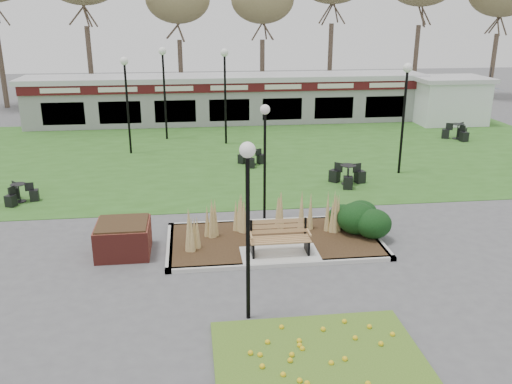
{
  "coord_description": "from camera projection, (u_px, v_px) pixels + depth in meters",
  "views": [
    {
      "loc": [
        -2.39,
        -13.61,
        6.65
      ],
      "look_at": [
        -0.45,
        2.0,
        1.37
      ],
      "focal_mm": 38.0,
      "sensor_mm": 36.0,
      "label": 1
    }
  ],
  "objects": [
    {
      "name": "patio_umbrella",
      "position": [
        487.0,
        99.0,
        33.54
      ],
      "size": [
        2.24,
        2.27,
        2.27
      ],
      "color": "black",
      "rests_on": "ground"
    },
    {
      "name": "bistro_set_c",
      "position": [
        347.0,
        178.0,
        21.67
      ],
      "size": [
        1.46,
        1.45,
        0.8
      ],
      "color": "black",
      "rests_on": "ground"
    },
    {
      "name": "bistro_set_d",
      "position": [
        457.0,
        134.0,
        29.35
      ],
      "size": [
        1.54,
        1.44,
        0.82
      ],
      "color": "black",
      "rests_on": "ground"
    },
    {
      "name": "bistro_set_a",
      "position": [
        20.0,
        196.0,
        19.69
      ],
      "size": [
        1.2,
        1.27,
        0.68
      ],
      "color": "black",
      "rests_on": "ground"
    },
    {
      "name": "service_hut",
      "position": [
        449.0,
        100.0,
        33.25
      ],
      "size": [
        4.4,
        3.4,
        2.83
      ],
      "color": "white",
      "rests_on": "ground"
    },
    {
      "name": "lamp_post_far_right",
      "position": [
        405.0,
        94.0,
        22.22
      ],
      "size": [
        0.39,
        0.39,
        4.65
      ],
      "color": "black",
      "rests_on": "ground"
    },
    {
      "name": "lamp_post_far_left",
      "position": [
        164.0,
        73.0,
        28.3
      ],
      "size": [
        0.4,
        0.4,
        4.86
      ],
      "color": "black",
      "rests_on": "ground"
    },
    {
      "name": "lamp_post_mid_right",
      "position": [
        225.0,
        75.0,
        27.31
      ],
      "size": [
        0.4,
        0.4,
        4.86
      ],
      "color": "black",
      "rests_on": "ground"
    },
    {
      "name": "park_bench",
      "position": [
        279.0,
        237.0,
        15.25
      ],
      "size": [
        1.7,
        0.66,
        0.93
      ],
      "color": "#A5814A",
      "rests_on": "ground"
    },
    {
      "name": "brick_planter",
      "position": [
        123.0,
        238.0,
        15.48
      ],
      "size": [
        1.5,
        1.5,
        0.95
      ],
      "color": "maroon",
      "rests_on": "ground"
    },
    {
      "name": "lawn",
      "position": [
        240.0,
        153.0,
        26.49
      ],
      "size": [
        34.0,
        16.0,
        0.02
      ],
      "primitive_type": "cube",
      "color": "#2E5C1D",
      "rests_on": "ground"
    },
    {
      "name": "food_pavilion",
      "position": [
        227.0,
        98.0,
        33.51
      ],
      "size": [
        24.6,
        3.4,
        2.9
      ],
      "color": "gray",
      "rests_on": "ground"
    },
    {
      "name": "flower_bed",
      "position": [
        319.0,
        356.0,
        10.85
      ],
      "size": [
        4.2,
        3.0,
        0.16
      ],
      "color": "#3C641C",
      "rests_on": "ground"
    },
    {
      "name": "ground",
      "position": [
        281.0,
        260.0,
        15.2
      ],
      "size": [
        100.0,
        100.0,
        0.0
      ],
      "primitive_type": "plane",
      "color": "#515154",
      "rests_on": "ground"
    },
    {
      "name": "lamp_post_near_right",
      "position": [
        265.0,
        137.0,
        17.32
      ],
      "size": [
        0.32,
        0.32,
        3.85
      ],
      "color": "black",
      "rests_on": "ground"
    },
    {
      "name": "bistro_set_b",
      "position": [
        251.0,
        160.0,
        24.43
      ],
      "size": [
        1.27,
        1.19,
        0.68
      ],
      "color": "black",
      "rests_on": "ground"
    },
    {
      "name": "lamp_post_near_left",
      "position": [
        248.0,
        193.0,
        11.39
      ],
      "size": [
        0.34,
        0.34,
        4.11
      ],
      "color": "black",
      "rests_on": "ground"
    },
    {
      "name": "planting_bed",
      "position": [
        315.0,
        228.0,
        16.5
      ],
      "size": [
        6.75,
        3.4,
        1.27
      ],
      "color": "#301E13",
      "rests_on": "ground"
    },
    {
      "name": "lamp_post_mid_left",
      "position": [
        126.0,
        84.0,
        25.42
      ],
      "size": [
        0.38,
        0.38,
        4.62
      ],
      "color": "black",
      "rests_on": "ground"
    }
  ]
}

